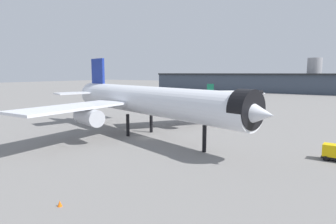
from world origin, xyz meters
TOP-DOWN VIEW (x-y plane):
  - ground at (0.00, 0.00)m, footprint 900.00×900.00m
  - airliner_near_gate at (-1.58, 2.38)m, footprint 69.33×61.72m
  - airliner_far_taxiway at (-15.33, 101.68)m, footprint 32.46×29.03m
  - terminal_building at (-30.14, 195.91)m, footprint 179.55×34.53m
  - baggage_tug_wing at (-19.62, 39.41)m, footprint 3.50×3.30m
  - traffic_cone_near_nose at (13.92, -35.08)m, footprint 0.58×0.58m

SIDE VIEW (x-z plane):
  - ground at x=0.00m, z-range 0.00..0.00m
  - traffic_cone_near_nose at x=13.92m, z-range 0.00..0.73m
  - baggage_tug_wing at x=-19.62m, z-range 0.05..1.90m
  - airliner_far_taxiway at x=-15.33m, z-range -0.59..9.28m
  - terminal_building at x=-30.14m, z-range -5.69..21.78m
  - airliner_near_gate at x=-1.58m, z-range -1.21..19.25m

